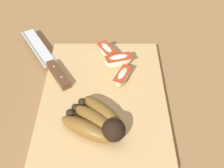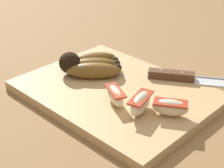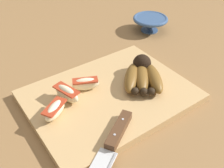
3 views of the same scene
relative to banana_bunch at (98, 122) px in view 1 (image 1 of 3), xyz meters
name	(u,v)px [view 1 (image 1 of 3)]	position (x,y,z in m)	size (l,w,h in m)	color
ground_plane	(99,97)	(-0.10, 0.00, -0.04)	(6.00, 6.00, 0.00)	olive
cutting_board	(104,97)	(-0.09, 0.01, -0.03)	(0.39, 0.29, 0.02)	tan
banana_bunch	(98,122)	(0.00, 0.00, 0.00)	(0.14, 0.15, 0.05)	black
chefs_knife	(51,64)	(-0.19, -0.13, -0.01)	(0.25, 0.17, 0.02)	silver
apple_wedge_near	(107,51)	(-0.23, 0.02, 0.00)	(0.07, 0.06, 0.03)	beige
apple_wedge_middle	(122,77)	(-0.13, 0.06, 0.00)	(0.07, 0.05, 0.03)	beige
apple_wedge_far	(118,61)	(-0.19, 0.05, 0.00)	(0.04, 0.07, 0.04)	beige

